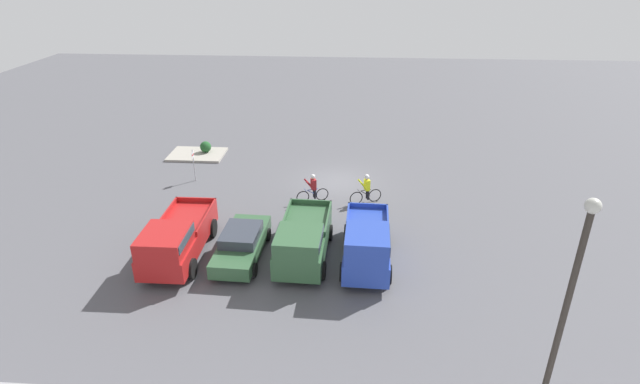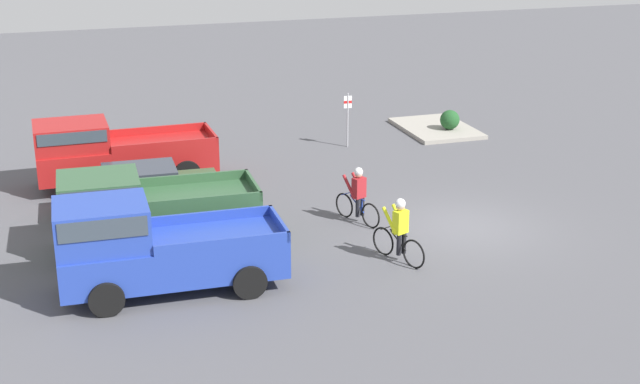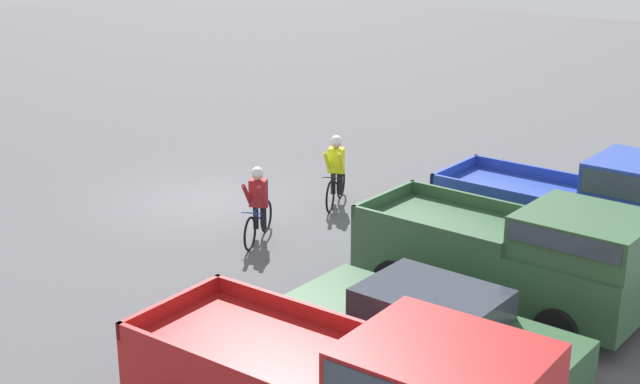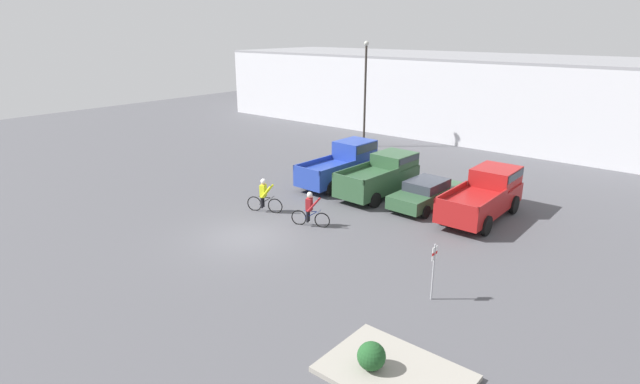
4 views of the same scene
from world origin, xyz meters
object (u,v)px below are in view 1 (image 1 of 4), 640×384
at_px(fire_lane_sign, 194,162).
at_px(shrub, 206,147).
at_px(pickup_truck_0, 367,243).
at_px(lamppost, 563,318).
at_px(cyclist_1, 366,188).
at_px(cyclist_0, 313,188).
at_px(sedan_0, 242,243).
at_px(pickup_truck_2, 176,239).
at_px(pickup_truck_1, 303,240).

relative_size(fire_lane_sign, shrub, 2.65).
distance_m(pickup_truck_0, lamppost, 10.14).
bearing_deg(cyclist_1, fire_lane_sign, -12.30).
bearing_deg(fire_lane_sign, shrub, -82.49).
height_order(cyclist_0, cyclist_1, cyclist_1).
bearing_deg(sedan_0, pickup_truck_2, 11.32).
bearing_deg(shrub, pickup_truck_0, 129.83).
bearing_deg(fire_lane_sign, pickup_truck_1, 131.90).
bearing_deg(pickup_truck_2, fire_lane_sign, -78.15).
bearing_deg(pickup_truck_0, shrub, -50.17).
relative_size(pickup_truck_2, shrub, 7.40).
distance_m(pickup_truck_1, fire_lane_sign, 11.07).
distance_m(pickup_truck_1, sedan_0, 2.82).
bearing_deg(pickup_truck_1, pickup_truck_0, 174.35).
distance_m(pickup_truck_0, cyclist_0, 6.86).
xyz_separation_m(cyclist_0, fire_lane_sign, (7.34, -2.28, 0.40)).
height_order(pickup_truck_0, sedan_0, pickup_truck_0).
height_order(pickup_truck_1, cyclist_1, pickup_truck_1).
bearing_deg(pickup_truck_0, cyclist_1, -90.68).
distance_m(pickup_truck_1, cyclist_1, 6.66).
bearing_deg(sedan_0, pickup_truck_1, 176.44).
bearing_deg(pickup_truck_1, cyclist_1, -115.59).
relative_size(sedan_0, shrub, 6.22).
distance_m(cyclist_0, lamppost, 16.84).
bearing_deg(cyclist_0, cyclist_1, -179.14).
relative_size(pickup_truck_1, sedan_0, 1.10).
xyz_separation_m(pickup_truck_1, cyclist_1, (-2.87, -6.00, -0.21)).
distance_m(sedan_0, shrub, 13.50).
xyz_separation_m(cyclist_1, lamppost, (-4.44, 14.74, 3.59)).
relative_size(cyclist_1, fire_lane_sign, 0.87).
distance_m(cyclist_0, fire_lane_sign, 7.69).
distance_m(pickup_truck_0, pickup_truck_1, 2.81).
xyz_separation_m(sedan_0, fire_lane_sign, (4.61, -8.06, 0.53)).
bearing_deg(sedan_0, fire_lane_sign, -60.27).
xyz_separation_m(fire_lane_sign, lamppost, (-14.71, 16.98, 3.23)).
bearing_deg(pickup_truck_1, pickup_truck_2, 3.96).
relative_size(pickup_truck_1, lamppost, 0.67).
relative_size(pickup_truck_0, pickup_truck_2, 0.95).
relative_size(lamppost, shrub, 10.19).
bearing_deg(pickup_truck_2, sedan_0, -168.68).
distance_m(pickup_truck_1, shrub, 14.95).
height_order(cyclist_0, shrub, cyclist_0).
xyz_separation_m(pickup_truck_2, lamppost, (-12.90, 8.36, 3.33)).
bearing_deg(cyclist_0, shrub, -40.15).
height_order(pickup_truck_1, sedan_0, pickup_truck_1).
bearing_deg(pickup_truck_2, pickup_truck_0, -179.25).
distance_m(pickup_truck_0, pickup_truck_2, 8.38).
bearing_deg(pickup_truck_0, sedan_0, -4.61).
xyz_separation_m(sedan_0, pickup_truck_2, (2.80, 0.56, 0.43)).
height_order(cyclist_1, lamppost, lamppost).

